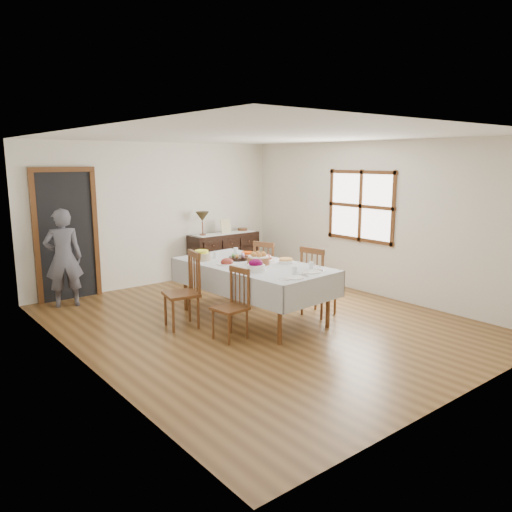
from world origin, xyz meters
TOP-DOWN VIEW (x-y plane):
  - ground at (0.00, 0.00)m, footprint 6.00×6.00m
  - room_shell at (-0.15, 0.42)m, footprint 5.02×6.02m
  - dining_table at (0.03, 0.21)m, footprint 1.39×2.46m
  - chair_left_near at (-0.69, -0.28)m, footprint 0.42×0.42m
  - chair_left_far at (-0.93, 0.51)m, footprint 0.52×0.52m
  - chair_right_near at (0.85, -0.28)m, footprint 0.50×0.50m
  - chair_right_far at (0.81, 0.79)m, footprint 0.51×0.51m
  - sideboard at (1.28, 2.72)m, footprint 1.43×0.52m
  - person at (-1.90, 2.55)m, footprint 0.59×0.46m
  - bread_basket at (0.09, 0.15)m, footprint 0.33×0.33m
  - egg_basket at (0.05, 0.57)m, footprint 0.29×0.29m
  - ham_platter_a at (-0.29, 0.40)m, footprint 0.28×0.28m
  - ham_platter_b at (0.35, 0.29)m, footprint 0.33×0.33m
  - beet_bowl at (-0.24, -0.19)m, footprint 0.25×0.25m
  - carrot_bowl at (0.27, 0.65)m, footprint 0.20×0.20m
  - pineapple_bowl at (-0.40, 0.90)m, footprint 0.27×0.27m
  - casserole_dish at (0.44, -0.05)m, footprint 0.21×0.21m
  - butter_dish at (-0.03, 0.05)m, footprint 0.15×0.10m
  - setting_left at (-0.06, -0.75)m, footprint 0.43×0.31m
  - setting_right at (0.34, -0.65)m, footprint 0.43×0.31m
  - glass_far_a at (-0.16, 0.90)m, footprint 0.06×0.06m
  - glass_far_b at (0.30, 0.99)m, footprint 0.07×0.07m
  - runner at (1.29, 2.69)m, footprint 1.30×0.35m
  - table_lamp at (0.78, 2.72)m, footprint 0.26×0.26m
  - picture_frame at (1.30, 2.68)m, footprint 0.22×0.08m
  - deco_bowl at (1.77, 2.75)m, footprint 0.20×0.20m

SIDE VIEW (x-z plane):
  - ground at x=0.00m, z-range 0.00..0.00m
  - sideboard at x=1.28m, z-range 0.00..0.86m
  - chair_left_near at x=-0.69m, z-range 0.01..0.93m
  - chair_right_far at x=0.81m, z-range 0.01..1.00m
  - chair_right_near at x=0.85m, z-range 0.01..1.05m
  - chair_left_far at x=-0.93m, z-range 0.01..1.06m
  - dining_table at x=0.03m, z-range 0.31..1.13m
  - person at x=-1.90m, z-range 0.00..1.66m
  - setting_left at x=-0.06m, z-range 0.79..0.89m
  - setting_right at x=0.34m, z-range 0.79..0.89m
  - ham_platter_b at x=0.35m, z-range 0.79..0.90m
  - ham_platter_a at x=-0.29m, z-range 0.79..0.90m
  - egg_basket at x=0.05m, z-range 0.79..0.90m
  - casserole_dish at x=0.44m, z-range 0.81..0.88m
  - butter_dish at x=-0.03m, z-range 0.81..0.88m
  - carrot_bowl at x=0.27m, z-range 0.81..0.90m
  - runner at x=1.29m, z-range 0.86..0.87m
  - glass_far_a at x=-0.16m, z-range 0.81..0.91m
  - glass_far_b at x=0.30m, z-range 0.81..0.91m
  - pineapple_bowl at x=-0.40m, z-range 0.81..0.96m
  - beet_bowl at x=-0.24m, z-range 0.80..0.97m
  - deco_bowl at x=1.77m, z-range 0.86..0.92m
  - bread_basket at x=0.09m, z-range 0.80..0.98m
  - picture_frame at x=1.30m, z-range 0.86..1.14m
  - table_lamp at x=0.78m, z-range 0.98..1.44m
  - room_shell at x=-0.15m, z-range 0.32..2.97m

